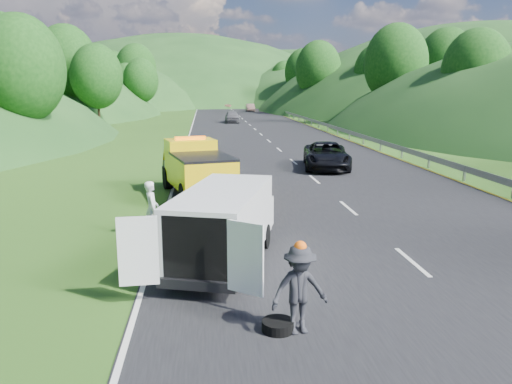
{
  "coord_description": "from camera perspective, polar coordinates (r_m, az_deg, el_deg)",
  "views": [
    {
      "loc": [
        -2.39,
        -14.05,
        4.57
      ],
      "look_at": [
        -0.83,
        1.29,
        1.3
      ],
      "focal_mm": 35.0,
      "sensor_mm": 36.0,
      "label": 1
    }
  ],
  "objects": [
    {
      "name": "dist_car_b",
      "position": [
        93.94,
        -0.65,
        9.2
      ],
      "size": [
        1.45,
        4.17,
        1.37
      ],
      "primitive_type": "imported",
      "color": "#805B55",
      "rests_on": "ground"
    },
    {
      "name": "ground",
      "position": [
        14.96,
        3.67,
        -5.83
      ],
      "size": [
        320.0,
        320.0,
        0.0
      ],
      "primitive_type": "plane",
      "color": "#38661E",
      "rests_on": "ground"
    },
    {
      "name": "guardrail",
      "position": [
        67.9,
        5.01,
        8.08
      ],
      "size": [
        0.06,
        140.0,
        1.52
      ],
      "primitive_type": "cube",
      "color": "gray",
      "rests_on": "ground"
    },
    {
      "name": "tree_line_right",
      "position": [
        78.41,
        13.23,
        8.33
      ],
      "size": [
        14.0,
        140.0,
        14.0
      ],
      "primitive_type": null,
      "color": "#265B1B",
      "rests_on": "ground"
    },
    {
      "name": "passing_suv",
      "position": [
        28.57,
        8.0,
        2.66
      ],
      "size": [
        3.28,
        5.62,
        1.47
      ],
      "primitive_type": "imported",
      "rotation": [
        0.0,
        0.0,
        -0.17
      ],
      "color": "black",
      "rests_on": "ground"
    },
    {
      "name": "child",
      "position": [
        14.85,
        -8.08,
        -6.07
      ],
      "size": [
        0.51,
        0.43,
        0.91
      ],
      "primitive_type": "imported",
      "rotation": [
        0.0,
        0.0,
        -0.22
      ],
      "color": "#CDC46D",
      "rests_on": "ground"
    },
    {
      "name": "spare_tire",
      "position": [
        9.87,
        2.51,
        -15.63
      ],
      "size": [
        0.62,
        0.62,
        0.2
      ],
      "primitive_type": "cylinder",
      "color": "black",
      "rests_on": "ground"
    },
    {
      "name": "hills_backdrop",
      "position": [
        149.08,
        -2.44,
        10.22
      ],
      "size": [
        201.0,
        288.6,
        44.0
      ],
      "primitive_type": null,
      "color": "#2D5B23",
      "rests_on": "ground"
    },
    {
      "name": "suitcase",
      "position": [
        14.22,
        -12.31,
        -5.75
      ],
      "size": [
        0.44,
        0.35,
        0.62
      ],
      "primitive_type": "cube",
      "rotation": [
        0.0,
        0.0,
        0.41
      ],
      "color": "#555741",
      "rests_on": "ground"
    },
    {
      "name": "white_van",
      "position": [
        12.97,
        -3.64,
        -3.4
      ],
      "size": [
        3.93,
        6.1,
        2.01
      ],
      "rotation": [
        0.0,
        0.0,
        -0.29
      ],
      "color": "black",
      "rests_on": "ground"
    },
    {
      "name": "dist_car_a",
      "position": [
        64.54,
        -2.72,
        7.91
      ],
      "size": [
        1.77,
        4.39,
        1.5
      ],
      "primitive_type": "imported",
      "color": "#535258",
      "rests_on": "ground"
    },
    {
      "name": "woman",
      "position": [
        15.86,
        -11.7,
        -5.03
      ],
      "size": [
        0.57,
        0.71,
        1.74
      ],
      "primitive_type": "imported",
      "rotation": [
        0.0,
        0.0,
        1.76
      ],
      "color": "silver",
      "rests_on": "ground"
    },
    {
      "name": "tree_line_left",
      "position": [
        76.02,
        -18.61,
        7.92
      ],
      "size": [
        14.0,
        140.0,
        14.0
      ],
      "primitive_type": null,
      "color": "#265B1B",
      "rests_on": "ground"
    },
    {
      "name": "dist_car_c",
      "position": [
        106.55,
        -3.35,
        9.51
      ],
      "size": [
        2.05,
        5.05,
        1.47
      ],
      "primitive_type": "imported",
      "color": "#9E5B4F",
      "rests_on": "ground"
    },
    {
      "name": "worker",
      "position": [
        9.83,
        4.9,
        -15.77
      ],
      "size": [
        1.21,
        0.84,
        1.71
      ],
      "primitive_type": "imported",
      "rotation": [
        0.0,
        0.0,
        0.19
      ],
      "color": "black",
      "rests_on": "ground"
    },
    {
      "name": "tow_truck",
      "position": [
        21.26,
        -6.85,
        2.74
      ],
      "size": [
        3.35,
        5.97,
        2.43
      ],
      "rotation": [
        0.0,
        0.0,
        0.24
      ],
      "color": "black",
      "rests_on": "ground"
    },
    {
      "name": "road_surface",
      "position": [
        54.51,
        -0.13,
        7.19
      ],
      "size": [
        14.0,
        200.0,
        0.02
      ],
      "primitive_type": "cube",
      "color": "black",
      "rests_on": "ground"
    }
  ]
}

